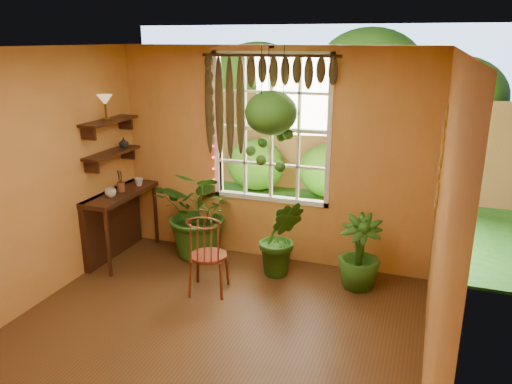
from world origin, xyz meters
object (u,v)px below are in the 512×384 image
Objects in this scene: windsor_chair at (208,266)px; potted_plant_mid at (281,238)px; potted_plant_left at (201,212)px; hanging_basket at (271,119)px; counter_ledge at (115,216)px.

windsor_chair is 0.96m from potted_plant_mid.
potted_plant_left is at bearing 170.56° from potted_plant_mid.
windsor_chair reaches higher than potted_plant_mid.
windsor_chair is 0.78× the size of hanging_basket.
potted_plant_mid is 0.68× the size of hanging_basket.
hanging_basket is at bearing 8.87° from counter_ledge.
potted_plant_mid is at bearing 35.38° from windsor_chair.
hanging_basket reaches higher than counter_ledge.
potted_plant_left reaches higher than counter_ledge.
counter_ledge is 2.21m from potted_plant_mid.
hanging_basket is at bearing 48.48° from windsor_chair.
potted_plant_left is 1.60m from hanging_basket.
counter_ledge is at bearing -159.92° from potted_plant_left.
windsor_chair is 0.91× the size of potted_plant_left.
potted_plant_mid is (2.20, 0.19, -0.07)m from counter_ledge.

